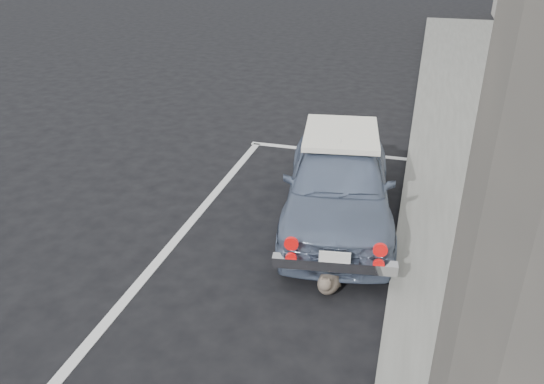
% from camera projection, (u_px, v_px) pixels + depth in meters
% --- Properties ---
extents(sidewalk, '(2.80, 40.00, 0.15)m').
position_uv_depth(sidewalk, '(538.00, 354.00, 4.86)').
color(sidewalk, slate).
rests_on(sidewalk, ground).
extents(pline_front, '(3.00, 0.12, 0.01)m').
position_uv_depth(pline_front, '(332.00, 151.00, 9.42)').
color(pline_front, silver).
rests_on(pline_front, ground).
extents(pline_side, '(0.12, 7.00, 0.01)m').
position_uv_depth(pline_side, '(176.00, 240.00, 6.75)').
color(pline_side, silver).
rests_on(pline_side, ground).
extents(retro_coupe, '(1.87, 3.62, 1.18)m').
position_uv_depth(retro_coupe, '(339.00, 179.00, 7.00)').
color(retro_coupe, slate).
rests_on(retro_coupe, ground).
extents(cat, '(0.28, 0.55, 0.29)m').
position_uv_depth(cat, '(329.00, 281.00, 5.75)').
color(cat, '#6C6252').
rests_on(cat, ground).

